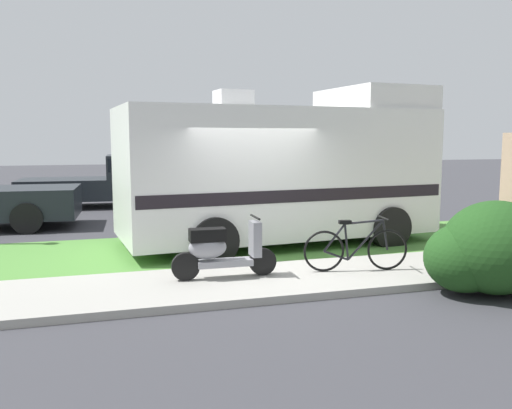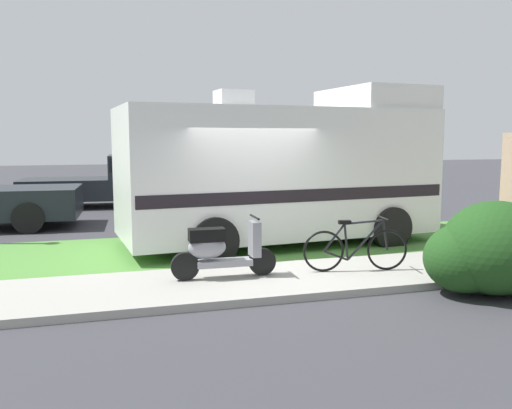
% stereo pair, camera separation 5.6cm
% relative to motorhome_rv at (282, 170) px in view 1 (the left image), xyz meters
% --- Properties ---
extents(ground_plane, '(80.00, 80.00, 0.00)m').
position_rel_motorhome_rv_xyz_m(ground_plane, '(-1.00, -1.76, -1.63)').
color(ground_plane, '#38383D').
extents(sidewalk, '(24.00, 2.00, 0.12)m').
position_rel_motorhome_rv_xyz_m(sidewalk, '(-1.00, -2.96, -1.57)').
color(sidewalk, '#9E9B93').
rests_on(sidewalk, ground).
extents(grass_strip, '(24.00, 3.40, 0.08)m').
position_rel_motorhome_rv_xyz_m(grass_strip, '(-1.00, -0.26, -1.59)').
color(grass_strip, '#4C8438').
rests_on(grass_strip, ground).
extents(motorhome_rv, '(6.78, 3.20, 3.42)m').
position_rel_motorhome_rv_xyz_m(motorhome_rv, '(0.00, 0.00, 0.00)').
color(motorhome_rv, silver).
rests_on(motorhome_rv, ground).
extents(scooter, '(1.69, 0.50, 0.97)m').
position_rel_motorhome_rv_xyz_m(scooter, '(-1.98, -2.76, -1.06)').
color(scooter, black).
rests_on(scooter, ground).
extents(bicycle, '(1.75, 0.52, 0.90)m').
position_rel_motorhome_rv_xyz_m(bicycle, '(0.28, -2.95, -1.13)').
color(bicycle, black).
rests_on(bicycle, ground).
extents(pickup_truck_far, '(5.26, 2.39, 1.74)m').
position_rel_motorhome_rv_xyz_m(pickup_truck_far, '(-3.14, 7.95, -0.70)').
color(pickup_truck_far, '#1E2328').
rests_on(pickup_truck_far, ground).
extents(bush_by_porch, '(1.94, 1.46, 1.38)m').
position_rel_motorhome_rv_xyz_m(bush_by_porch, '(1.74, -4.45, -0.98)').
color(bush_by_porch, '#1E4719').
rests_on(bush_by_porch, ground).
extents(bottle_green, '(0.07, 0.07, 0.23)m').
position_rel_motorhome_rv_xyz_m(bottle_green, '(3.00, -3.41, -1.41)').
color(bottle_green, brown).
rests_on(bottle_green, ground).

